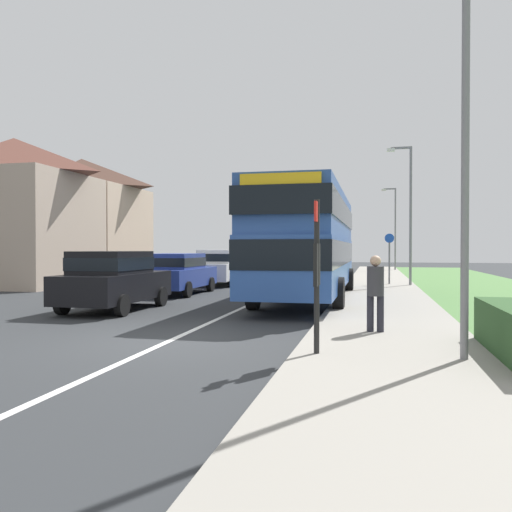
# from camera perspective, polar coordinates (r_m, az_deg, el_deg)

# --- Properties ---
(ground_plane) EXTENTS (120.00, 120.00, 0.00)m
(ground_plane) POSITION_cam_1_polar(r_m,az_deg,el_deg) (10.43, -9.43, -9.18)
(ground_plane) COLOR #2D3033
(lane_marking_centre) EXTENTS (0.14, 60.00, 0.01)m
(lane_marking_centre) POSITION_cam_1_polar(r_m,az_deg,el_deg) (18.02, 0.29, -4.92)
(lane_marking_centre) COLOR silver
(lane_marking_centre) RESTS_ON ground_plane
(pavement_near_side) EXTENTS (3.20, 68.00, 0.12)m
(pavement_near_side) POSITION_cam_1_polar(r_m,az_deg,el_deg) (15.60, 13.94, -5.63)
(pavement_near_side) COLOR gray
(pavement_near_side) RESTS_ON ground_plane
(double_decker_bus) EXTENTS (2.80, 11.35, 3.70)m
(double_decker_bus) POSITION_cam_1_polar(r_m,az_deg,el_deg) (18.10, 5.79, 1.88)
(double_decker_bus) COLOR #284C93
(double_decker_bus) RESTS_ON ground_plane
(parked_car_black) EXTENTS (1.98, 4.16, 1.73)m
(parked_car_black) POSITION_cam_1_polar(r_m,az_deg,el_deg) (15.67, -15.39, -2.36)
(parked_car_black) COLOR black
(parked_car_black) RESTS_ON ground_plane
(parked_car_blue) EXTENTS (1.98, 4.48, 1.61)m
(parked_car_blue) POSITION_cam_1_polar(r_m,az_deg,el_deg) (20.75, -8.63, -1.72)
(parked_car_blue) COLOR navy
(parked_car_blue) RESTS_ON ground_plane
(parked_car_white) EXTENTS (1.98, 4.42, 1.73)m
(parked_car_white) POSITION_cam_1_polar(r_m,az_deg,el_deg) (25.58, -3.92, -1.10)
(parked_car_white) COLOR silver
(parked_car_white) RESTS_ON ground_plane
(parked_car_dark_green) EXTENTS (2.01, 4.00, 1.70)m
(parked_car_dark_green) POSITION_cam_1_polar(r_m,az_deg,el_deg) (30.74, -1.38, -0.81)
(parked_car_dark_green) COLOR #19472D
(parked_car_dark_green) RESTS_ON ground_plane
(pedestrian_at_stop) EXTENTS (0.34, 0.34, 1.67)m
(pedestrian_at_stop) POSITION_cam_1_polar(r_m,az_deg,el_deg) (10.79, 13.01, -3.63)
(pedestrian_at_stop) COLOR #23232D
(pedestrian_at_stop) RESTS_ON ground_plane
(bus_stop_sign) EXTENTS (0.09, 0.52, 2.60)m
(bus_stop_sign) POSITION_cam_1_polar(r_m,az_deg,el_deg) (8.40, 6.71, -1.03)
(bus_stop_sign) COLOR black
(bus_stop_sign) RESTS_ON ground_plane
(cycle_route_sign) EXTENTS (0.44, 0.08, 2.52)m
(cycle_route_sign) POSITION_cam_1_polar(r_m,az_deg,el_deg) (25.43, 14.46, -0.06)
(cycle_route_sign) COLOR slate
(cycle_route_sign) RESTS_ON ground_plane
(street_lamp_near) EXTENTS (1.14, 0.20, 7.30)m
(street_lamp_near) POSITION_cam_1_polar(r_m,az_deg,el_deg) (8.80, 21.37, 16.51)
(street_lamp_near) COLOR slate
(street_lamp_near) RESTS_ON ground_plane
(street_lamp_mid) EXTENTS (1.14, 0.20, 6.53)m
(street_lamp_mid) POSITION_cam_1_polar(r_m,az_deg,el_deg) (25.08, 16.39, 5.35)
(street_lamp_mid) COLOR slate
(street_lamp_mid) RESTS_ON ground_plane
(street_lamp_far) EXTENTS (1.14, 0.20, 6.61)m
(street_lamp_far) POSITION_cam_1_polar(r_m,az_deg,el_deg) (42.65, 14.93, 3.53)
(street_lamp_far) COLOR slate
(street_lamp_far) RESTS_ON ground_plane
(house_terrace_far_side) EXTENTS (6.54, 11.72, 7.13)m
(house_terrace_far_side) POSITION_cam_1_polar(r_m,az_deg,el_deg) (29.98, -21.58, 4.13)
(house_terrace_far_side) COLOR tan
(house_terrace_far_side) RESTS_ON ground_plane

